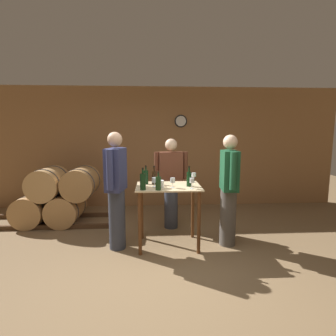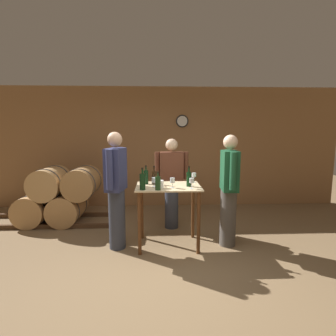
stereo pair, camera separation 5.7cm
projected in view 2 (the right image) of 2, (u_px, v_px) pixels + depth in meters
The scene contains 17 objects.
ground_plane at pixel (156, 273), 3.20m from camera, with size 14.00×14.00×0.00m, color brown.
back_wall at pixel (156, 147), 5.97m from camera, with size 8.40×0.08×2.70m.
barrel_rack at pixel (59, 196), 4.91m from camera, with size 2.57×0.80×1.07m.
tasting_table at pixel (168, 199), 3.88m from camera, with size 0.94×0.70×0.92m.
wine_bottle_far_left at pixel (143, 181), 3.57m from camera, with size 0.08×0.08×0.31m.
wine_bottle_left at pixel (146, 177), 3.96m from camera, with size 0.07×0.07×0.28m.
wine_bottle_center at pixel (154, 177), 3.96m from camera, with size 0.07×0.07×0.28m.
wine_bottle_right at pixel (158, 183), 3.56m from camera, with size 0.08×0.08×0.26m.
wine_bottle_far_right at pixel (189, 179), 3.80m from camera, with size 0.07×0.07×0.30m.
wine_glass_near_left at pixel (154, 180), 3.77m from camera, with size 0.07×0.07×0.13m.
wine_glass_near_center at pixel (172, 181), 3.70m from camera, with size 0.07×0.07×0.14m.
wine_glass_near_right at pixel (192, 181), 3.64m from camera, with size 0.06×0.06×0.15m.
wine_glass_far_side at pixel (194, 175), 4.08m from camera, with size 0.07×0.07×0.15m.
ice_bucket at pixel (160, 184), 3.70m from camera, with size 0.11×0.11×0.11m.
person_host at pixel (229, 188), 3.88m from camera, with size 0.25×0.59×1.67m.
person_visitor_with_scarf at pixel (172, 182), 4.61m from camera, with size 0.59×0.24×1.59m.
person_visitor_bearded at pixel (116, 188), 3.78m from camera, with size 0.29×0.58×1.71m.
Camera 2 is at (0.02, -2.99, 1.72)m, focal length 28.00 mm.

